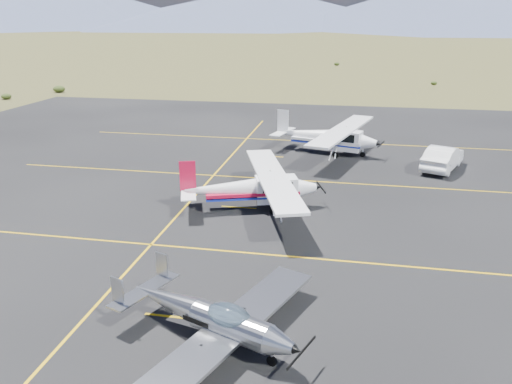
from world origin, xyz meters
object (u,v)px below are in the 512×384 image
at_px(sedan, 443,158).
at_px(aircraft_plain, 327,136).
at_px(aircraft_low_wing, 212,318).
at_px(aircraft_cessna, 252,187).

bearing_deg(sedan, aircraft_plain, 3.05).
bearing_deg(aircraft_low_wing, aircraft_cessna, 116.69).
bearing_deg(sedan, aircraft_cessna, 63.50).
distance_m(aircraft_low_wing, sedan, 24.43).
relative_size(aircraft_low_wing, aircraft_cessna, 0.78).
distance_m(aircraft_low_wing, aircraft_plain, 25.11).
distance_m(aircraft_cessna, sedan, 15.28).
relative_size(aircraft_plain, sedan, 2.40).
relative_size(aircraft_low_wing, aircraft_plain, 0.72).
bearing_deg(sedan, aircraft_low_wing, 87.38).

